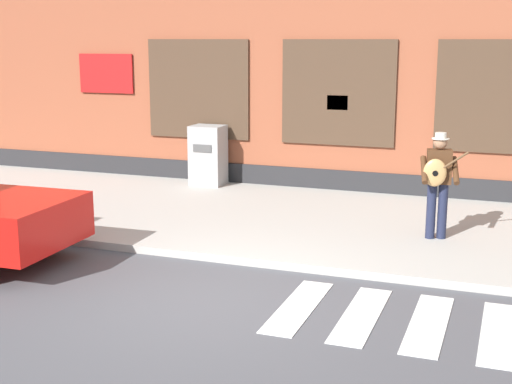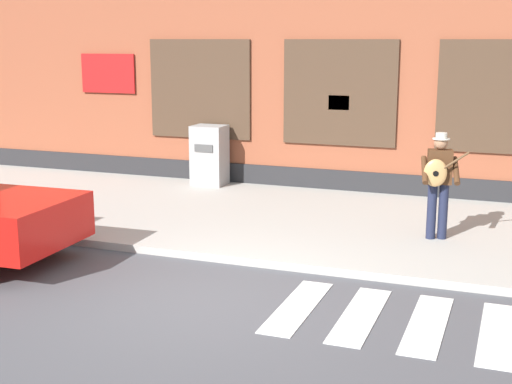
% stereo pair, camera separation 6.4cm
% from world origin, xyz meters
% --- Properties ---
extents(ground_plane, '(160.00, 160.00, 0.00)m').
position_xyz_m(ground_plane, '(0.00, 0.00, 0.00)').
color(ground_plane, '#4C4C51').
extents(sidewalk, '(28.00, 5.21, 0.12)m').
position_xyz_m(sidewalk, '(0.00, 4.14, 0.06)').
color(sidewalk, '#ADAAA3').
rests_on(sidewalk, ground).
extents(building_backdrop, '(28.00, 4.06, 6.71)m').
position_xyz_m(building_backdrop, '(-0.00, 8.74, 3.35)').
color(building_backdrop, brown).
rests_on(building_backdrop, ground).
extents(crosswalk, '(5.20, 1.90, 0.01)m').
position_xyz_m(crosswalk, '(3.53, 0.24, 0.01)').
color(crosswalk, silver).
rests_on(crosswalk, ground).
extents(busker, '(0.76, 0.62, 1.71)m').
position_xyz_m(busker, '(2.42, 3.57, 1.11)').
color(busker, '#1E233D').
rests_on(busker, sidewalk).
extents(utility_box, '(0.71, 0.61, 1.31)m').
position_xyz_m(utility_box, '(-2.78, 6.29, 0.78)').
color(utility_box, '#9E9E9E').
rests_on(utility_box, sidewalk).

